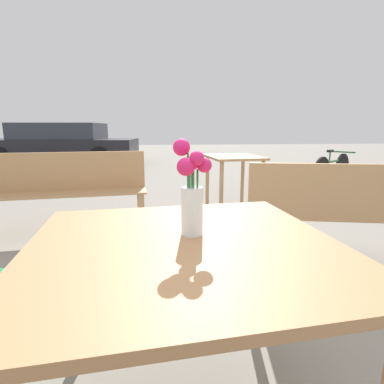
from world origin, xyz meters
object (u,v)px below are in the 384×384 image
at_px(bench_near, 346,215).
at_px(bicycle, 332,172).
at_px(table_front, 184,267).
at_px(parked_car, 62,145).
at_px(bench_middle, 62,190).
at_px(table_back, 233,165).
at_px(flower_vase, 192,195).

distance_m(bench_near, bicycle, 3.41).
relative_size(table_front, parked_car, 0.24).
xyz_separation_m(bench_middle, table_back, (2.00, 0.73, 0.14)).
bearing_deg(table_back, flower_vase, -106.43).
height_order(flower_vase, parked_car, parked_car).
relative_size(table_front, flower_vase, 3.29).
bearing_deg(table_front, bench_near, 40.35).
bearing_deg(bench_near, parked_car, 120.01).
bearing_deg(table_back, bench_middle, -160.01).
bearing_deg(bench_middle, flower_vase, -62.53).
height_order(bench_middle, parked_car, parked_car).
distance_m(table_front, table_back, 3.12).
height_order(table_front, bench_near, bench_near).
bearing_deg(bench_middle, bicycle, 24.19).
relative_size(table_front, bench_middle, 0.62).
relative_size(flower_vase, parked_car, 0.07).
bearing_deg(flower_vase, bench_near, 39.25).
xyz_separation_m(table_front, parked_car, (-3.11, 8.78, -0.04)).
distance_m(table_back, bicycle, 2.36).
bearing_deg(table_back, parked_car, 124.69).
relative_size(table_front, bench_near, 0.71).
relative_size(flower_vase, table_back, 0.38).
relative_size(bench_middle, table_back, 2.02).
height_order(bench_middle, table_back, bench_middle).
bearing_deg(bicycle, parked_car, 142.37).
height_order(table_front, bench_middle, bench_middle).
relative_size(bench_middle, parked_car, 0.38).
height_order(bicycle, parked_car, parked_car).
height_order(flower_vase, bicycle, flower_vase).
bearing_deg(bicycle, flower_vase, -126.11).
height_order(table_back, bicycle, table_back).
distance_m(bench_near, parked_car, 8.85).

